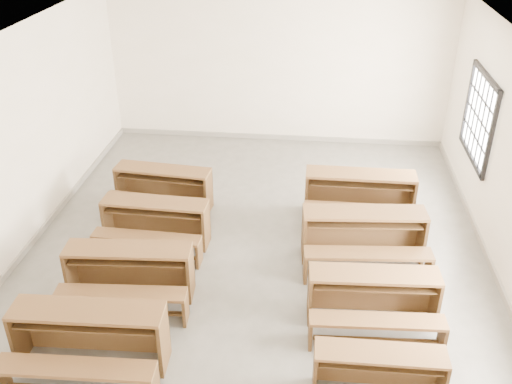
# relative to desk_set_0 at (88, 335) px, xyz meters

# --- Properties ---
(room) EXTENTS (8.50, 8.50, 3.20)m
(room) POSITION_rel_desk_set_0_xyz_m (1.73, 2.58, 1.69)
(room) COLOR slate
(room) RESTS_ON ground
(desk_set_0) EXTENTS (1.78, 0.97, 0.78)m
(desk_set_0) POSITION_rel_desk_set_0_xyz_m (0.00, 0.00, 0.00)
(desk_set_0) COLOR brown
(desk_set_0) RESTS_ON ground
(desk_set_1) EXTENTS (1.73, 0.98, 0.75)m
(desk_set_1) POSITION_rel_desk_set_0_xyz_m (0.08, 1.27, -0.02)
(desk_set_1) COLOR brown
(desk_set_1) RESTS_ON ground
(desk_set_2) EXTENTS (1.65, 0.90, 0.73)m
(desk_set_2) POSITION_rel_desk_set_0_xyz_m (0.08, 2.56, -0.03)
(desk_set_2) COLOR brown
(desk_set_2) RESTS_ON ground
(desk_set_3) EXTENTS (1.70, 1.00, 0.73)m
(desk_set_3) POSITION_rel_desk_set_0_xyz_m (-0.08, 3.65, -0.03)
(desk_set_3) COLOR brown
(desk_set_3) RESTS_ON ground
(desk_set_4) EXTENTS (1.41, 0.74, 0.63)m
(desk_set_4) POSITION_rel_desk_set_0_xyz_m (3.26, -0.13, -0.09)
(desk_set_4) COLOR brown
(desk_set_4) RESTS_ON ground
(desk_set_5) EXTENTS (1.67, 0.93, 0.73)m
(desk_set_5) POSITION_rel_desk_set_0_xyz_m (3.28, 1.11, -0.03)
(desk_set_5) COLOR brown
(desk_set_5) RESTS_ON ground
(desk_set_6) EXTENTS (1.85, 1.07, 0.80)m
(desk_set_6) POSITION_rel_desk_set_0_xyz_m (3.24, 2.48, 0.01)
(desk_set_6) COLOR brown
(desk_set_6) RESTS_ON ground
(desk_set_7) EXTENTS (1.79, 0.93, 0.81)m
(desk_set_7) POSITION_rel_desk_set_0_xyz_m (3.24, 3.69, 0.01)
(desk_set_7) COLOR brown
(desk_set_7) RESTS_ON ground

